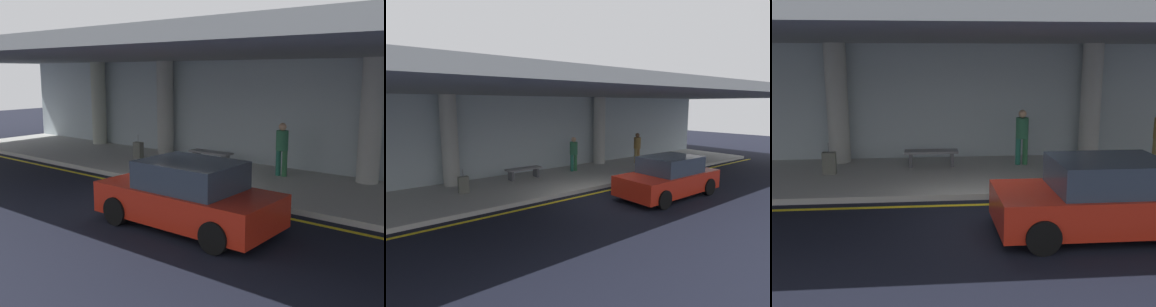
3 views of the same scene
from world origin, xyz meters
The scene contains 12 objects.
ground_plane centered at (0.00, 0.00, 0.00)m, with size 60.00×60.00×0.00m, color black.
sidewalk centered at (0.00, 3.10, 0.07)m, with size 26.00×4.20×0.15m, color #B0AFA9.
lane_stripe_yellow centered at (0.00, 0.64, 0.00)m, with size 26.00×0.14×0.01m, color yellow.
support_column_left_mid centered at (-4.00, 4.79, 1.97)m, with size 0.65×0.65×3.65m, color #AAABA4.
support_column_center centered at (4.00, 4.79, 1.97)m, with size 0.65×0.65×3.65m, color #B3B4AE.
ceiling_overhang centered at (0.00, 2.60, 3.95)m, with size 28.00×13.20×0.30m, color gray.
terminal_back_wall centered at (0.00, 5.35, 1.90)m, with size 26.00×0.30×3.80m, color #ABB9BF.
car_red centered at (2.06, -1.30, 0.71)m, with size 4.10×1.92×1.50m.
traveler_with_luggage centered at (1.60, 3.95, 1.11)m, with size 0.38×0.38×1.68m.
person_waiting_for_ride centered at (5.75, 3.56, 1.11)m, with size 0.38×0.38×1.68m.
suitcase_upright_primary centered at (-4.03, 3.27, 0.46)m, with size 0.36×0.22×0.90m.
bench_metal centered at (-1.15, 3.97, 0.50)m, with size 1.60×0.50×0.48m.
Camera 2 is at (-7.76, -8.46, 3.40)m, focal length 30.03 mm.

